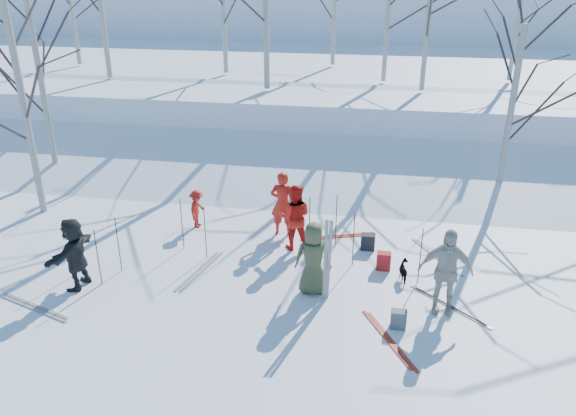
% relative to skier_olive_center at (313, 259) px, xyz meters
% --- Properties ---
extents(ground, '(120.00, 120.00, 0.00)m').
position_rel_skier_olive_center_xyz_m(ground, '(-0.78, -0.10, -0.81)').
color(ground, white).
rests_on(ground, ground).
extents(snow_ramp, '(70.00, 9.49, 4.12)m').
position_rel_skier_olive_center_xyz_m(snow_ramp, '(-0.78, 6.90, -0.66)').
color(snow_ramp, white).
rests_on(snow_ramp, ground).
extents(snow_plateau, '(70.00, 18.00, 2.20)m').
position_rel_skier_olive_center_xyz_m(snow_plateau, '(-0.78, 16.90, 0.19)').
color(snow_plateau, white).
rests_on(snow_plateau, ground).
extents(far_hill, '(90.00, 30.00, 6.00)m').
position_rel_skier_olive_center_xyz_m(far_hill, '(-0.78, 37.90, 1.19)').
color(far_hill, white).
rests_on(far_hill, ground).
extents(skier_olive_center, '(0.85, 0.61, 1.62)m').
position_rel_skier_olive_center_xyz_m(skier_olive_center, '(0.00, 0.00, 0.00)').
color(skier_olive_center, '#3C4529').
rests_on(skier_olive_center, ground).
extents(skier_red_north, '(0.63, 0.41, 1.71)m').
position_rel_skier_olive_center_xyz_m(skier_red_north, '(-1.14, 2.64, 0.04)').
color(skier_red_north, red).
rests_on(skier_red_north, ground).
extents(skier_redor_behind, '(0.86, 0.70, 1.66)m').
position_rel_skier_olive_center_xyz_m(skier_redor_behind, '(-0.70, 1.93, 0.02)').
color(skier_redor_behind, red).
rests_on(skier_redor_behind, ground).
extents(skier_red_seated, '(0.42, 0.69, 1.04)m').
position_rel_skier_olive_center_xyz_m(skier_red_seated, '(-3.44, 2.68, -0.29)').
color(skier_red_seated, red).
rests_on(skier_red_seated, ground).
extents(skier_cream_east, '(1.08, 0.46, 1.83)m').
position_rel_skier_olive_center_xyz_m(skier_cream_east, '(2.66, -0.24, 0.10)').
color(skier_cream_east, beige).
rests_on(skier_cream_east, ground).
extents(skier_grey_west, '(0.63, 1.54, 1.62)m').
position_rel_skier_olive_center_xyz_m(skier_grey_west, '(-5.05, -0.64, -0.00)').
color(skier_grey_west, black).
rests_on(skier_grey_west, ground).
extents(dog, '(0.35, 0.57, 0.45)m').
position_rel_skier_olive_center_xyz_m(dog, '(1.95, 0.81, -0.59)').
color(dog, black).
rests_on(dog, ground).
extents(upright_ski_left, '(0.10, 0.16, 1.90)m').
position_rel_skier_olive_center_xyz_m(upright_ski_left, '(0.28, -0.30, 0.14)').
color(upright_ski_left, silver).
rests_on(upright_ski_left, ground).
extents(upright_ski_right, '(0.14, 0.23, 1.89)m').
position_rel_skier_olive_center_xyz_m(upright_ski_right, '(0.35, -0.27, 0.14)').
color(upright_ski_right, silver).
rests_on(upright_ski_right, ground).
extents(ski_pair_a, '(2.08, 2.10, 0.02)m').
position_rel_skier_olive_center_xyz_m(ski_pair_a, '(2.85, -0.08, -0.80)').
color(ski_pair_a, silver).
rests_on(ski_pair_a, ground).
extents(ski_pair_b, '(1.81, 2.07, 0.02)m').
position_rel_skier_olive_center_xyz_m(ski_pair_b, '(1.63, -1.42, -0.80)').
color(ski_pair_b, red).
rests_on(ski_pair_b, ground).
extents(ski_pair_c, '(0.99, 1.98, 0.02)m').
position_rel_skier_olive_center_xyz_m(ski_pair_c, '(-2.66, 0.41, -0.80)').
color(ski_pair_c, silver).
rests_on(ski_pair_c, ground).
extents(ski_pair_d, '(1.37, 2.02, 0.02)m').
position_rel_skier_olive_center_xyz_m(ski_pair_d, '(-5.55, -1.58, -0.80)').
color(ski_pair_d, silver).
rests_on(ski_pair_d, ground).
extents(ski_pair_e, '(1.42, 2.03, 0.02)m').
position_rel_skier_olive_center_xyz_m(ski_pair_e, '(0.29, 2.70, -0.80)').
color(ski_pair_e, red).
rests_on(ski_pair_e, ground).
extents(ski_pair_f, '(1.85, 2.07, 0.02)m').
position_rel_skier_olive_center_xyz_m(ski_pair_f, '(2.73, 2.04, -0.80)').
color(ski_pair_f, silver).
rests_on(ski_pair_f, ground).
extents(ski_pole_a, '(0.02, 0.02, 1.34)m').
position_rel_skier_olive_center_xyz_m(ski_pole_a, '(-3.40, 1.41, -0.14)').
color(ski_pole_a, black).
rests_on(ski_pole_a, ground).
extents(ski_pole_b, '(0.02, 0.02, 1.34)m').
position_rel_skier_olive_center_xyz_m(ski_pole_b, '(-4.44, 0.13, -0.14)').
color(ski_pole_b, black).
rests_on(ski_pole_b, ground).
extents(ski_pole_c, '(0.02, 0.02, 1.34)m').
position_rel_skier_olive_center_xyz_m(ski_pole_c, '(-2.70, 1.07, -0.14)').
color(ski_pole_c, black).
rests_on(ski_pole_c, ground).
extents(ski_pole_d, '(0.02, 0.02, 1.34)m').
position_rel_skier_olive_center_xyz_m(ski_pole_d, '(2.60, 0.03, -0.14)').
color(ski_pole_d, black).
rests_on(ski_pole_d, ground).
extents(ski_pole_e, '(0.02, 0.02, 1.34)m').
position_rel_skier_olive_center_xyz_m(ski_pole_e, '(0.27, 2.30, -0.14)').
color(ski_pole_e, black).
rests_on(ski_pole_e, ground).
extents(ski_pole_f, '(0.02, 0.02, 1.34)m').
position_rel_skier_olive_center_xyz_m(ski_pole_f, '(-4.60, -0.51, -0.14)').
color(ski_pole_f, black).
rests_on(ski_pole_f, ground).
extents(ski_pole_g, '(0.02, 0.02, 1.34)m').
position_rel_skier_olive_center_xyz_m(ski_pole_g, '(2.24, 0.78, -0.14)').
color(ski_pole_g, black).
rests_on(ski_pole_g, ground).
extents(ski_pole_h, '(0.02, 0.02, 1.34)m').
position_rel_skier_olive_center_xyz_m(ski_pole_h, '(0.76, 1.30, -0.14)').
color(ski_pole_h, black).
rests_on(ski_pole_h, ground).
extents(ski_pole_i, '(0.02, 0.02, 1.34)m').
position_rel_skier_olive_center_xyz_m(ski_pole_i, '(-0.36, 2.03, -0.14)').
color(ski_pole_i, black).
rests_on(ski_pole_i, ground).
extents(ski_pole_j, '(0.02, 0.02, 1.34)m').
position_rel_skier_olive_center_xyz_m(ski_pole_j, '(-5.35, -0.06, -0.14)').
color(ski_pole_j, black).
rests_on(ski_pole_j, ground).
extents(backpack_red, '(0.32, 0.22, 0.42)m').
position_rel_skier_olive_center_xyz_m(backpack_red, '(1.48, 1.24, -0.60)').
color(backpack_red, '#A5191B').
rests_on(backpack_red, ground).
extents(backpack_grey, '(0.30, 0.20, 0.38)m').
position_rel_skier_olive_center_xyz_m(backpack_grey, '(1.80, -0.99, -0.62)').
color(backpack_grey, '#525459').
rests_on(backpack_grey, ground).
extents(backpack_dark, '(0.34, 0.24, 0.40)m').
position_rel_skier_olive_center_xyz_m(backpack_dark, '(1.08, 2.16, -0.61)').
color(backpack_dark, black).
rests_on(backpack_dark, ground).
extents(birch_plateau_a, '(4.51, 4.51, 5.59)m').
position_rel_skier_olive_center_xyz_m(birch_plateau_a, '(-5.40, 12.81, 4.18)').
color(birch_plateau_a, silver).
rests_on(birch_plateau_a, snow_plateau).
extents(birch_plateau_b, '(4.43, 4.43, 5.47)m').
position_rel_skier_olive_center_xyz_m(birch_plateau_b, '(1.14, 12.17, 4.12)').
color(birch_plateau_b, silver).
rests_on(birch_plateau_b, snow_plateau).
extents(birch_plateau_f, '(3.68, 3.68, 4.40)m').
position_rel_skier_olive_center_xyz_m(birch_plateau_f, '(6.01, 13.14, 3.59)').
color(birch_plateau_f, silver).
rests_on(birch_plateau_f, snow_plateau).
extents(birch_plateau_h, '(4.34, 4.34, 5.34)m').
position_rel_skier_olive_center_xyz_m(birch_plateau_h, '(-1.19, 15.56, 4.06)').
color(birch_plateau_h, silver).
rests_on(birch_plateau_h, snow_plateau).
extents(birch_plateau_i, '(4.41, 4.41, 5.45)m').
position_rel_skier_olive_center_xyz_m(birch_plateau_i, '(-12.54, 13.73, 4.11)').
color(birch_plateau_i, silver).
rests_on(birch_plateau_i, snow_plateau).
extents(birch_plateau_j, '(4.23, 4.23, 5.18)m').
position_rel_skier_olive_center_xyz_m(birch_plateau_j, '(2.54, 10.68, 3.98)').
color(birch_plateau_j, silver).
rests_on(birch_plateau_j, snow_plateau).
extents(birch_edge_a, '(4.75, 4.75, 5.93)m').
position_rel_skier_olive_center_xyz_m(birch_edge_a, '(-8.08, 2.90, 2.15)').
color(birch_edge_a, silver).
rests_on(birch_edge_a, ground).
extents(birch_edge_d, '(4.67, 4.67, 5.82)m').
position_rel_skier_olive_center_xyz_m(birch_edge_d, '(-9.23, 5.57, 2.10)').
color(birch_edge_d, silver).
rests_on(birch_edge_d, ground).
extents(birch_edge_e, '(4.11, 4.11, 5.01)m').
position_rel_skier_olive_center_xyz_m(birch_edge_e, '(4.73, 5.95, 1.70)').
color(birch_edge_e, silver).
rests_on(birch_edge_e, ground).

